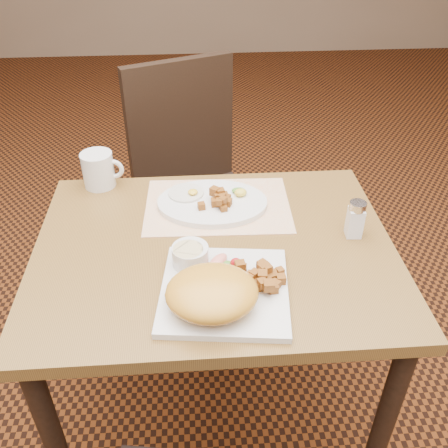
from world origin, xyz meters
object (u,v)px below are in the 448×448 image
(plate_square, at_px, (224,291))
(salt_shaker, at_px, (355,219))
(chair_far, at_px, (194,180))
(coffee_mug, at_px, (99,170))
(table, at_px, (215,278))
(plate_oval, at_px, (212,203))

(plate_square, bearing_deg, salt_shaker, 28.87)
(chair_far, xyz_separation_m, coffee_mug, (-0.28, -0.36, 0.26))
(chair_far, bearing_deg, table, 71.24)
(table, height_order, plate_square, plate_square)
(chair_far, height_order, salt_shaker, chair_far)
(chair_far, height_order, plate_square, chair_far)
(plate_oval, xyz_separation_m, salt_shaker, (0.35, -0.16, 0.04))
(plate_square, xyz_separation_m, salt_shaker, (0.34, 0.19, 0.04))
(salt_shaker, xyz_separation_m, coffee_mug, (-0.68, 0.30, 0.00))
(coffee_mug, bearing_deg, plate_square, -55.71)
(plate_oval, height_order, coffee_mug, coffee_mug)
(plate_oval, distance_m, salt_shaker, 0.39)
(chair_far, height_order, plate_oval, chair_far)
(table, bearing_deg, plate_square, -85.81)
(plate_oval, relative_size, salt_shaker, 3.05)
(salt_shaker, bearing_deg, plate_oval, 155.81)
(coffee_mug, bearing_deg, salt_shaker, -23.64)
(plate_oval, xyz_separation_m, coffee_mug, (-0.32, 0.14, 0.04))
(plate_square, xyz_separation_m, plate_oval, (-0.01, 0.35, 0.00))
(coffee_mug, bearing_deg, chair_far, 52.19)
(chair_far, height_order, coffee_mug, chair_far)
(salt_shaker, height_order, coffee_mug, coffee_mug)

